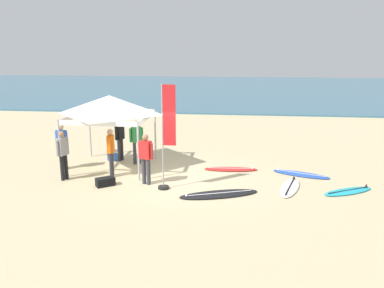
{
  "coord_description": "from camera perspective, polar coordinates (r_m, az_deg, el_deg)",
  "views": [
    {
      "loc": [
        2.27,
        -12.66,
        4.4
      ],
      "look_at": [
        0.65,
        1.14,
        1.0
      ],
      "focal_mm": 36.46,
      "sensor_mm": 36.0,
      "label": 1
    }
  ],
  "objects": [
    {
      "name": "surfboard_blue",
      "position": [
        14.52,
        15.61,
        -4.26
      ],
      "size": [
        2.07,
        1.25,
        0.19
      ],
      "color": "blue",
      "rests_on": "ground"
    },
    {
      "name": "sea",
      "position": [
        44.7,
        3.78,
        8.14
      ],
      "size": [
        80.0,
        36.0,
        0.1
      ],
      "primitive_type": "cube",
      "color": "#386B84",
      "rests_on": "ground"
    },
    {
      "name": "person_black",
      "position": [
        15.84,
        -10.5,
        1.08
      ],
      "size": [
        0.32,
        0.53,
        1.71
      ],
      "color": "#2D2D33",
      "rests_on": "ground"
    },
    {
      "name": "gear_bag_near_tent",
      "position": [
        13.2,
        -12.57,
        -5.42
      ],
      "size": [
        0.67,
        0.62,
        0.28
      ],
      "primitive_type": "cube",
      "rotation": [
        0.0,
        0.0,
        0.64
      ],
      "color": "black",
      "rests_on": "ground"
    },
    {
      "name": "person_orange",
      "position": [
        13.89,
        -11.78,
        -0.76
      ],
      "size": [
        0.28,
        0.54,
        1.71
      ],
      "color": "#2D2D33",
      "rests_on": "ground"
    },
    {
      "name": "canopy_tent",
      "position": [
        14.71,
        -11.93,
        5.59
      ],
      "size": [
        2.88,
        2.88,
        2.75
      ],
      "color": "#B7B7BC",
      "rests_on": "ground"
    },
    {
      "name": "surfboard_white",
      "position": [
        13.1,
        14.14,
        -6.14
      ],
      "size": [
        1.07,
        2.06,
        0.19
      ],
      "color": "white",
      "rests_on": "ground"
    },
    {
      "name": "person_grey",
      "position": [
        13.96,
        -18.37,
        -1.11
      ],
      "size": [
        0.33,
        0.52,
        1.71
      ],
      "color": "black",
      "rests_on": "ground"
    },
    {
      "name": "cooler_box",
      "position": [
        16.15,
        -11.29,
        -1.6
      ],
      "size": [
        0.5,
        0.36,
        0.39
      ],
      "color": "#2D60B7",
      "rests_on": "ground"
    },
    {
      "name": "surfboard_cyan",
      "position": [
        13.32,
        21.89,
        -6.41
      ],
      "size": [
        1.83,
        1.31,
        0.19
      ],
      "color": "#23B2CC",
      "rests_on": "ground"
    },
    {
      "name": "ground_plane",
      "position": [
        13.59,
        -3.31,
        -5.16
      ],
      "size": [
        80.0,
        80.0,
        0.0
      ],
      "primitive_type": "plane",
      "color": "beige"
    },
    {
      "name": "surfboard_black",
      "position": [
        12.15,
        3.93,
        -7.32
      ],
      "size": [
        2.59,
        1.49,
        0.19
      ],
      "color": "black",
      "rests_on": "ground"
    },
    {
      "name": "person_green",
      "position": [
        15.27,
        -8.13,
        0.7
      ],
      "size": [
        0.49,
        0.37,
        1.71
      ],
      "color": "#383842",
      "rests_on": "ground"
    },
    {
      "name": "person_red",
      "position": [
        12.9,
        -6.78,
        -1.68
      ],
      "size": [
        0.52,
        0.33,
        1.71
      ],
      "color": "#383842",
      "rests_on": "ground"
    },
    {
      "name": "person_blue",
      "position": [
        15.24,
        -18.49,
        0.1
      ],
      "size": [
        0.53,
        0.31,
        1.71
      ],
      "color": "#383842",
      "rests_on": "ground"
    },
    {
      "name": "banner_flag",
      "position": [
        12.24,
        -3.78,
        0.38
      ],
      "size": [
        0.6,
        0.36,
        3.4
      ],
      "color": "#99999E",
      "rests_on": "ground"
    },
    {
      "name": "surfboard_red",
      "position": [
        14.64,
        5.73,
        -3.66
      ],
      "size": [
        2.0,
        0.67,
        0.19
      ],
      "color": "red",
      "rests_on": "ground"
    }
  ]
}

